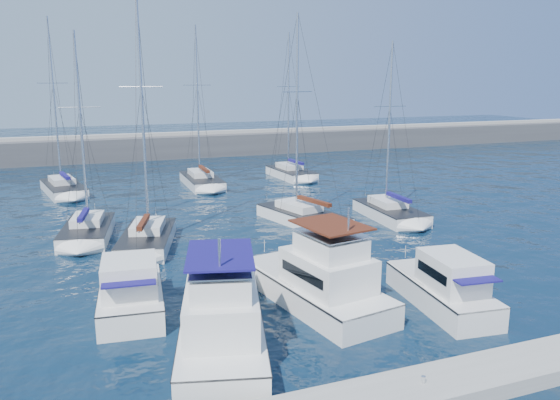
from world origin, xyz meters
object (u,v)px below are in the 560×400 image
object	(u,v)px
motor_yacht_port_outer	(131,294)
motor_yacht_stbd_outer	(444,289)
motor_yacht_port_inner	(222,320)
sailboat_mid_a	(88,231)
sailboat_back_b	(202,180)
sailboat_back_c	(291,173)
sailboat_mid_d	(302,216)
sailboat_back_a	(63,188)
sailboat_mid_b	(147,238)
motor_yacht_stbd_inner	(319,283)
sailboat_mid_e	(390,212)

from	to	relation	value
motor_yacht_port_outer	motor_yacht_stbd_outer	size ratio (longest dim) A/B	0.90
motor_yacht_port_inner	sailboat_mid_a	size ratio (longest dim) A/B	0.76
sailboat_mid_a	sailboat_back_b	size ratio (longest dim) A/B	0.87
sailboat_back_c	motor_yacht_port_inner	bearing A→B (deg)	-119.70
sailboat_mid_d	sailboat_back_b	bearing A→B (deg)	87.64
sailboat_mid_d	sailboat_back_c	size ratio (longest dim) A/B	0.99
sailboat_mid_a	motor_yacht_port_outer	bearing A→B (deg)	-74.14
motor_yacht_port_outer	motor_yacht_port_inner	size ratio (longest dim) A/B	0.59
sailboat_mid_a	sailboat_back_a	world-z (taller)	sailboat_back_a
motor_yacht_stbd_outer	sailboat_mid_b	world-z (taller)	sailboat_mid_b
sailboat_back_a	sailboat_back_c	xyz separation A→B (m)	(23.61, 0.20, -0.00)
motor_yacht_port_outer	sailboat_back_b	xyz separation A→B (m)	(10.12, 29.69, -0.41)
sailboat_back_a	sailboat_back_b	bearing A→B (deg)	-14.05
motor_yacht_stbd_outer	sailboat_back_c	size ratio (longest dim) A/B	0.44
motor_yacht_port_outer	sailboat_back_b	size ratio (longest dim) A/B	0.39
motor_yacht_port_outer	motor_yacht_stbd_inner	distance (m)	8.89
sailboat_mid_a	sailboat_mid_e	xyz separation A→B (m)	(22.44, -2.73, -0.01)
sailboat_mid_e	motor_yacht_port_inner	bearing A→B (deg)	-135.57
sailboat_mid_e	motor_yacht_stbd_inner	bearing A→B (deg)	-129.71
motor_yacht_stbd_inner	sailboat_back_a	xyz separation A→B (m)	(-11.76, 32.75, -0.59)
motor_yacht_stbd_inner	sailboat_mid_b	bearing A→B (deg)	107.06
sailboat_back_b	sailboat_back_a	bearing A→B (deg)	177.31
motor_yacht_stbd_outer	motor_yacht_stbd_inner	bearing A→B (deg)	162.69
motor_yacht_stbd_outer	sailboat_mid_e	world-z (taller)	sailboat_mid_e
sailboat_mid_e	motor_yacht_stbd_outer	bearing A→B (deg)	-110.52
sailboat_back_b	sailboat_mid_b	bearing A→B (deg)	-111.83
sailboat_back_a	sailboat_mid_b	bearing A→B (deg)	-85.79
motor_yacht_port_outer	motor_yacht_port_inner	bearing A→B (deg)	-49.33
motor_yacht_port_inner	sailboat_mid_b	world-z (taller)	sailboat_mid_b
motor_yacht_stbd_outer	sailboat_mid_a	size ratio (longest dim) A/B	0.50
sailboat_mid_e	sailboat_back_c	xyz separation A→B (m)	(-0.49, 19.59, 0.03)
motor_yacht_stbd_inner	motor_yacht_stbd_outer	xyz separation A→B (m)	(5.48, -2.40, -0.19)
motor_yacht_port_inner	sailboat_mid_d	size ratio (longest dim) A/B	0.68
motor_yacht_port_inner	sailboat_mid_e	distance (m)	23.73
motor_yacht_port_inner	sailboat_back_b	size ratio (longest dim) A/B	0.66
motor_yacht_stbd_outer	sailboat_mid_b	distance (m)	19.30
sailboat_back_c	motor_yacht_stbd_inner	bearing A→B (deg)	-113.36
sailboat_back_c	sailboat_back_a	bearing A→B (deg)	176.90
motor_yacht_port_outer	motor_yacht_port_inner	world-z (taller)	motor_yacht_port_inner
motor_yacht_port_inner	motor_yacht_stbd_inner	bearing A→B (deg)	38.07
motor_yacht_port_outer	sailboat_back_c	world-z (taller)	sailboat_back_c
motor_yacht_stbd_outer	motor_yacht_port_outer	bearing A→B (deg)	168.08
sailboat_mid_a	motor_yacht_port_inner	bearing A→B (deg)	-66.16
sailboat_back_a	sailboat_back_c	world-z (taller)	sailboat_back_a
sailboat_mid_b	sailboat_back_c	distance (m)	27.28
motor_yacht_stbd_outer	sailboat_back_c	bearing A→B (deg)	86.17
sailboat_back_a	motor_yacht_stbd_outer	bearing A→B (deg)	-74.46
motor_yacht_stbd_inner	sailboat_back_b	bearing A→B (deg)	77.39
sailboat_back_a	sailboat_back_b	size ratio (longest dim) A/B	1.02
sailboat_mid_b	sailboat_mid_d	bearing A→B (deg)	24.49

